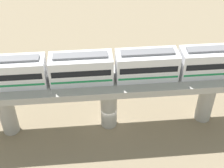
# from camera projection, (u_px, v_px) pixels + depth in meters

# --- Properties ---
(ground_plane) EXTENTS (120.00, 120.00, 0.00)m
(ground_plane) POSITION_uv_depth(u_px,v_px,m) (109.00, 124.00, 38.22)
(ground_plane) COLOR #84755B
(viaduct) EXTENTS (5.20, 35.80, 6.94)m
(viaduct) POSITION_uv_depth(u_px,v_px,m) (109.00, 89.00, 34.82)
(viaduct) COLOR #A8A59E
(viaduct) RESTS_ON ground
(train) EXTENTS (2.64, 27.45, 3.24)m
(train) POSITION_uv_depth(u_px,v_px,m) (114.00, 67.00, 33.00)
(train) COLOR white
(train) RESTS_ON viaduct
(parked_car_white) EXTENTS (2.33, 4.40, 1.76)m
(parked_car_white) POSITION_uv_depth(u_px,v_px,m) (155.00, 65.00, 46.75)
(parked_car_white) COLOR white
(parked_car_white) RESTS_ON ground
(parked_car_orange) EXTENTS (2.16, 4.34, 1.76)m
(parked_car_orange) POSITION_uv_depth(u_px,v_px,m) (119.00, 78.00, 44.20)
(parked_car_orange) COLOR orange
(parked_car_orange) RESTS_ON ground
(tree_near_viaduct) EXTENTS (2.54, 2.54, 5.15)m
(tree_near_viaduct) POSITION_uv_depth(u_px,v_px,m) (36.00, 63.00, 41.74)
(tree_near_viaduct) COLOR brown
(tree_near_viaduct) RESTS_ON ground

